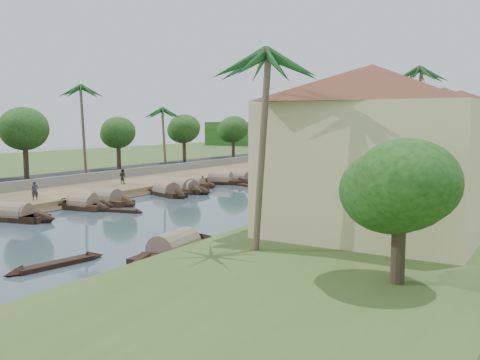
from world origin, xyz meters
The scene contains 43 objects.
ground centered at (0.00, 0.00, 0.00)m, with size 220.00×220.00×0.00m, color #374952.
left_bank centered at (-16.00, 20.00, 0.40)m, with size 10.00×180.00×0.80m, color brown.
right_bank centered at (19.00, 20.00, 0.60)m, with size 16.00×180.00×1.20m, color #335120.
road centered at (-24.50, 20.00, 0.70)m, with size 8.00×180.00×1.40m, color black.
retaining_wall centered at (-20.20, 20.00, 1.35)m, with size 0.40×180.00×1.10m, color slate.
treeline centered at (0.00, 100.00, 4.00)m, with size 120.00×14.00×8.00m.
bridge centered at (0.00, 72.00, 1.72)m, with size 28.00×4.00×2.40m.
building_near centered at (18.99, -2.00, 6.38)m, with size 14.85×14.85×10.20m.
building_mid centered at (19.99, 14.00, 6.13)m, with size 14.11×14.11×9.70m.
building_far centered at (18.99, 28.00, 6.38)m, with size 15.59×15.59×10.20m.
sampan_2 centered at (-9.43, -5.70, 0.41)m, with size 8.19×3.67×2.13m.
sampan_3 centered at (-9.60, -5.71, 0.41)m, with size 8.22×3.34×2.18m.
sampan_4 centered at (-8.97, 1.07, 0.41)m, with size 6.50×2.20×1.87m.
sampan_5 centered at (-9.42, 1.55, 0.42)m, with size 6.98×3.51×2.18m.
sampan_6 centered at (-9.33, 4.57, 0.42)m, with size 7.84×2.13×2.32m.
sampan_7 centered at (-8.49, 12.63, 0.42)m, with size 8.41×4.54×2.22m.
sampan_8 centered at (-8.57, 15.98, 0.42)m, with size 8.00×4.53×2.41m.
sampan_9 centered at (-8.33, 15.83, 0.41)m, with size 8.55×2.99×2.13m.
sampan_10 centered at (-10.16, 20.30, 0.40)m, with size 6.39×1.89×1.80m.
sampan_11 centered at (-9.35, 24.75, 0.42)m, with size 8.73×3.99×2.42m.
sampan_12 centered at (-8.54, 28.29, 0.41)m, with size 8.74×3.04×2.07m.
sampan_13 centered at (-9.36, 30.39, 0.42)m, with size 8.13×2.61×2.19m.
sampan_14 centered at (9.10, -8.12, 0.42)m, with size 2.58×9.51×2.26m.
sampan_15 centered at (10.21, 5.78, 0.42)m, with size 5.37×8.25×2.25m.
sampan_16 centered at (9.86, 26.43, 0.41)m, with size 3.69×8.68×2.10m.
canoe_0 centered at (4.83, -13.29, 0.10)m, with size 1.88×6.23×0.82m.
canoe_1 centered at (-4.78, 1.96, 0.10)m, with size 4.30×1.64×0.69m.
canoe_2 centered at (-5.97, 24.60, 0.10)m, with size 5.16×2.65×0.76m.
palm_0 centered at (15.00, -8.33, 11.35)m, with size 3.20×3.20×11.95m.
palm_1 centered at (16.00, 6.69, 10.62)m, with size 3.20×3.20×11.19m.
palm_2 centered at (15.00, 22.42, 12.99)m, with size 3.20×3.20×13.63m.
palm_3 centered at (16.00, 38.08, 10.16)m, with size 3.20×3.20×10.72m.
palm_5 centered at (-24.00, 15.27, 12.25)m, with size 3.20×3.20×12.68m.
palm_6 centered at (-22.00, 28.91, 9.72)m, with size 3.20×3.20×10.06m.
palm_7 centered at (14.00, 55.74, 10.77)m, with size 3.20×3.20×11.35m.
palm_8 centered at (-20.50, 61.19, 11.63)m, with size 3.20×3.20×12.04m.
tree_2 centered at (-24.00, 6.47, 7.17)m, with size 5.45×5.45×8.09m.
tree_3 centered at (-24.00, 21.37, 6.47)m, with size 4.73×4.73×7.11m.
tree_4 centered at (-24.00, 36.25, 6.82)m, with size 5.10×5.10×7.60m.
tree_5 centered at (-24.00, 51.17, 6.59)m, with size 5.44×5.44×7.50m.
tree_7 centered at (23.00, -10.38, 5.26)m, with size 4.45×4.45×5.96m.
person_near centered at (-13.14, -0.79, 1.68)m, with size 0.64×0.42×1.76m, color #292830.
person_far centered at (-15.44, 13.13, 1.69)m, with size 0.87×0.68×1.78m, color #302E21.
Camera 1 is at (28.86, -32.86, 8.08)m, focal length 40.00 mm.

